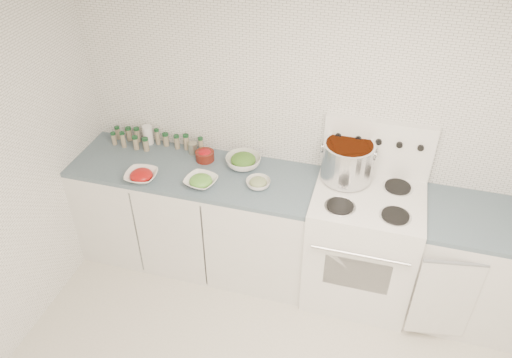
# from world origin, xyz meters

# --- Properties ---
(room_walls) EXTENTS (3.54, 3.04, 2.52)m
(room_walls) POSITION_xyz_m (0.00, 0.00, 1.56)
(room_walls) COLOR white
(room_walls) RESTS_ON ground
(counter_left) EXTENTS (1.85, 0.62, 0.90)m
(counter_left) POSITION_xyz_m (-0.82, 1.19, 0.45)
(counter_left) COLOR white
(counter_left) RESTS_ON ground
(stove) EXTENTS (0.76, 0.70, 1.36)m
(stove) POSITION_xyz_m (0.48, 1.19, 0.50)
(stove) COLOR white
(stove) RESTS_ON ground
(counter_right) EXTENTS (0.89, 0.69, 0.90)m
(counter_right) POSITION_xyz_m (1.30, 1.19, 0.45)
(counter_right) COLOR white
(counter_right) RESTS_ON ground
(stock_pot) EXTENTS (0.38, 0.36, 0.28)m
(stock_pot) POSITION_xyz_m (0.29, 1.35, 1.10)
(stock_pot) COLOR silver
(stock_pot) RESTS_ON stove
(bowl_tomato) EXTENTS (0.25, 0.25, 0.08)m
(bowl_tomato) POSITION_xyz_m (-1.14, 0.98, 0.93)
(bowl_tomato) COLOR white
(bowl_tomato) RESTS_ON counter_left
(bowl_snowpea) EXTENTS (0.26, 0.26, 0.07)m
(bowl_snowpea) POSITION_xyz_m (-0.70, 1.04, 0.93)
(bowl_snowpea) COLOR white
(bowl_snowpea) RESTS_ON counter_left
(bowl_broccoli) EXTENTS (0.35, 0.35, 0.11)m
(bowl_broccoli) POSITION_xyz_m (-0.47, 1.34, 0.95)
(bowl_broccoli) COLOR white
(bowl_broccoli) RESTS_ON counter_left
(bowl_zucchini) EXTENTS (0.21, 0.21, 0.07)m
(bowl_zucchini) POSITION_xyz_m (-0.30, 1.12, 0.93)
(bowl_zucchini) COLOR white
(bowl_zucchini) RESTS_ON counter_left
(bowl_pepper) EXTENTS (0.14, 0.14, 0.09)m
(bowl_pepper) POSITION_xyz_m (-0.78, 1.34, 0.94)
(bowl_pepper) COLOR #58170F
(bowl_pepper) RESTS_ON counter_left
(salt_canister) EXTENTS (0.09, 0.09, 0.16)m
(salt_canister) POSITION_xyz_m (-1.30, 1.44, 0.98)
(salt_canister) COLOR white
(salt_canister) RESTS_ON counter_left
(tin_can) EXTENTS (0.08, 0.08, 0.09)m
(tin_can) POSITION_xyz_m (-0.90, 1.40, 0.95)
(tin_can) COLOR #9E9A86
(tin_can) RESTS_ON counter_left
(spice_cluster) EXTENTS (0.76, 0.16, 0.14)m
(spice_cluster) POSITION_xyz_m (-1.26, 1.41, 0.96)
(spice_cluster) COLOR gray
(spice_cluster) RESTS_ON counter_left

